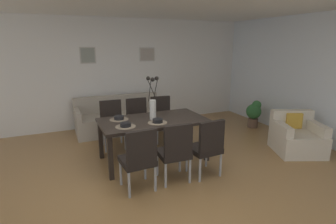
{
  "coord_description": "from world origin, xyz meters",
  "views": [
    {
      "loc": [
        -1.27,
        -3.25,
        2.01
      ],
      "look_at": [
        0.6,
        1.03,
        0.79
      ],
      "focal_mm": 28.31,
      "sensor_mm": 36.0,
      "label": 1
    }
  ],
  "objects_px": {
    "centerpiece_vase": "(153,103)",
    "framed_picture_left": "(88,55)",
    "dining_chair_mid_right": "(162,116)",
    "sofa": "(120,119)",
    "dining_chair_mid_left": "(207,145)",
    "dining_chair_near_left": "(139,157)",
    "potted_plant": "(254,113)",
    "bowl_far_left": "(158,120)",
    "bowl_near_left": "(125,124)",
    "armchair": "(297,137)",
    "bowl_near_right": "(119,117)",
    "dining_table": "(153,123)",
    "dining_chair_far_right": "(138,119)",
    "dining_chair_far_left": "(175,150)",
    "framed_picture_center": "(147,54)",
    "dining_chair_near_right": "(112,122)"
  },
  "relations": [
    {
      "from": "armchair",
      "to": "dining_chair_far_right",
      "type": "bearing_deg",
      "value": 147.41
    },
    {
      "from": "centerpiece_vase",
      "to": "potted_plant",
      "type": "height_order",
      "value": "centerpiece_vase"
    },
    {
      "from": "framed_picture_left",
      "to": "armchair",
      "type": "bearing_deg",
      "value": -42.71
    },
    {
      "from": "dining_chair_mid_left",
      "to": "centerpiece_vase",
      "type": "distance_m",
      "value": 1.17
    },
    {
      "from": "dining_chair_far_right",
      "to": "potted_plant",
      "type": "distance_m",
      "value": 2.91
    },
    {
      "from": "dining_chair_near_left",
      "to": "armchair",
      "type": "bearing_deg",
      "value": 2.55
    },
    {
      "from": "centerpiece_vase",
      "to": "armchair",
      "type": "bearing_deg",
      "value": -16.29
    },
    {
      "from": "sofa",
      "to": "dining_chair_mid_left",
      "type": "bearing_deg",
      "value": -76.12
    },
    {
      "from": "centerpiece_vase",
      "to": "sofa",
      "type": "relative_size",
      "value": 0.36
    },
    {
      "from": "dining_table",
      "to": "bowl_near_left",
      "type": "distance_m",
      "value": 0.59
    },
    {
      "from": "bowl_far_left",
      "to": "centerpiece_vase",
      "type": "bearing_deg",
      "value": 89.76
    },
    {
      "from": "dining_chair_near_right",
      "to": "sofa",
      "type": "xyz_separation_m",
      "value": [
        0.38,
        0.92,
        -0.23
      ]
    },
    {
      "from": "armchair",
      "to": "dining_table",
      "type": "bearing_deg",
      "value": 163.75
    },
    {
      "from": "potted_plant",
      "to": "framed_picture_left",
      "type": "bearing_deg",
      "value": 156.91
    },
    {
      "from": "dining_chair_mid_left",
      "to": "bowl_far_left",
      "type": "relative_size",
      "value": 5.41
    },
    {
      "from": "centerpiece_vase",
      "to": "potted_plant",
      "type": "distance_m",
      "value": 3.08
    },
    {
      "from": "dining_chair_far_left",
      "to": "bowl_near_left",
      "type": "distance_m",
      "value": 0.9
    },
    {
      "from": "dining_chair_far_left",
      "to": "framed_picture_center",
      "type": "height_order",
      "value": "framed_picture_center"
    },
    {
      "from": "dining_chair_mid_right",
      "to": "bowl_far_left",
      "type": "xyz_separation_m",
      "value": [
        -0.53,
        -1.1,
        0.27
      ]
    },
    {
      "from": "dining_table",
      "to": "centerpiece_vase",
      "type": "height_order",
      "value": "centerpiece_vase"
    },
    {
      "from": "dining_chair_near_left",
      "to": "sofa",
      "type": "relative_size",
      "value": 0.46
    },
    {
      "from": "centerpiece_vase",
      "to": "framed_picture_left",
      "type": "xyz_separation_m",
      "value": [
        -0.72,
        2.31,
        0.72
      ]
    },
    {
      "from": "bowl_far_left",
      "to": "dining_chair_mid_right",
      "type": "bearing_deg",
      "value": 64.23
    },
    {
      "from": "potted_plant",
      "to": "framed_picture_center",
      "type": "bearing_deg",
      "value": 144.76
    },
    {
      "from": "bowl_near_right",
      "to": "bowl_far_left",
      "type": "bearing_deg",
      "value": -39.03
    },
    {
      "from": "bowl_near_right",
      "to": "bowl_far_left",
      "type": "height_order",
      "value": "same"
    },
    {
      "from": "dining_chair_far_left",
      "to": "potted_plant",
      "type": "bearing_deg",
      "value": 29.56
    },
    {
      "from": "dining_chair_near_left",
      "to": "bowl_far_left",
      "type": "relative_size",
      "value": 5.41
    },
    {
      "from": "dining_chair_mid_left",
      "to": "sofa",
      "type": "height_order",
      "value": "dining_chair_mid_left"
    },
    {
      "from": "potted_plant",
      "to": "bowl_near_left",
      "type": "bearing_deg",
      "value": -164.05
    },
    {
      "from": "dining_table",
      "to": "bowl_near_right",
      "type": "xyz_separation_m",
      "value": [
        -0.54,
        0.22,
        0.11
      ]
    },
    {
      "from": "potted_plant",
      "to": "centerpiece_vase",
      "type": "bearing_deg",
      "value": -165.25
    },
    {
      "from": "dining_chair_far_left",
      "to": "framed_picture_center",
      "type": "distance_m",
      "value": 3.49
    },
    {
      "from": "dining_chair_far_right",
      "to": "framed_picture_left",
      "type": "distance_m",
      "value": 2.01
    },
    {
      "from": "dining_chair_mid_right",
      "to": "sofa",
      "type": "bearing_deg",
      "value": 125.28
    },
    {
      "from": "dining_chair_mid_left",
      "to": "centerpiece_vase",
      "type": "relative_size",
      "value": 1.25
    },
    {
      "from": "dining_chair_far_right",
      "to": "framed_picture_left",
      "type": "relative_size",
      "value": 2.45
    },
    {
      "from": "dining_table",
      "to": "armchair",
      "type": "xyz_separation_m",
      "value": [
        2.61,
        -0.76,
        -0.38
      ]
    },
    {
      "from": "bowl_near_left",
      "to": "armchair",
      "type": "relative_size",
      "value": 0.16
    },
    {
      "from": "dining_chair_far_right",
      "to": "bowl_near_left",
      "type": "height_order",
      "value": "dining_chair_far_right"
    },
    {
      "from": "dining_chair_far_right",
      "to": "potted_plant",
      "type": "height_order",
      "value": "dining_chair_far_right"
    },
    {
      "from": "framed_picture_center",
      "to": "potted_plant",
      "type": "xyz_separation_m",
      "value": [
        2.19,
        -1.55,
        -1.37
      ]
    },
    {
      "from": "dining_chair_mid_right",
      "to": "bowl_far_left",
      "type": "relative_size",
      "value": 5.41
    },
    {
      "from": "sofa",
      "to": "armchair",
      "type": "relative_size",
      "value": 1.93
    },
    {
      "from": "dining_chair_far_right",
      "to": "dining_chair_mid_left",
      "type": "height_order",
      "value": "same"
    },
    {
      "from": "dining_chair_near_left",
      "to": "dining_chair_mid_right",
      "type": "distance_m",
      "value": 2.08
    },
    {
      "from": "dining_chair_near_left",
      "to": "dining_chair_far_left",
      "type": "distance_m",
      "value": 0.56
    },
    {
      "from": "dining_chair_near_left",
      "to": "sofa",
      "type": "distance_m",
      "value": 2.77
    },
    {
      "from": "dining_table",
      "to": "framed_picture_left",
      "type": "bearing_deg",
      "value": 107.28
    },
    {
      "from": "dining_chair_near_right",
      "to": "framed_picture_left",
      "type": "bearing_deg",
      "value": 97.98
    }
  ]
}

